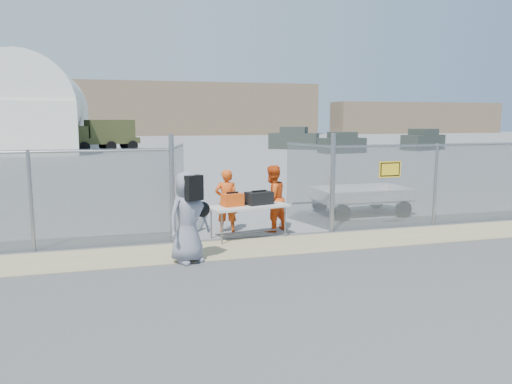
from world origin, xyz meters
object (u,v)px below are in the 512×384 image
object	(u,v)px
security_worker_right	(272,199)
visitor	(188,217)
folding_table	(248,222)
security_worker_left	(227,201)
utility_trailer	(360,200)

from	to	relation	value
security_worker_right	visitor	world-z (taller)	visitor
folding_table	security_worker_right	world-z (taller)	security_worker_right
folding_table	security_worker_left	size ratio (longest dim) A/B	1.17
security_worker_right	utility_trailer	size ratio (longest dim) A/B	0.47
folding_table	visitor	bearing A→B (deg)	-147.85
folding_table	security_worker_right	distance (m)	1.04
security_worker_left	visitor	bearing A→B (deg)	73.60
folding_table	utility_trailer	world-z (taller)	utility_trailer
security_worker_left	security_worker_right	world-z (taller)	security_worker_right
security_worker_left	visitor	world-z (taller)	visitor
utility_trailer	folding_table	bearing A→B (deg)	-153.61
security_worker_right	security_worker_left	bearing A→B (deg)	-38.44
folding_table	visitor	xyz separation A→B (m)	(-1.68, -1.63, 0.51)
folding_table	security_worker_left	xyz separation A→B (m)	(-0.37, 0.74, 0.40)
folding_table	utility_trailer	distance (m)	4.48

